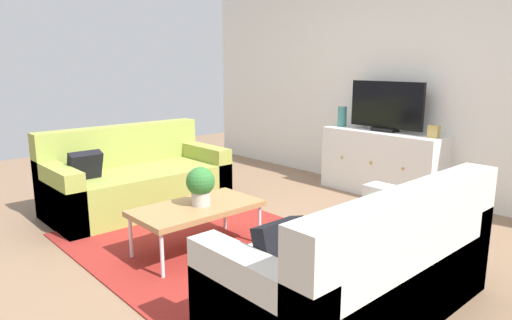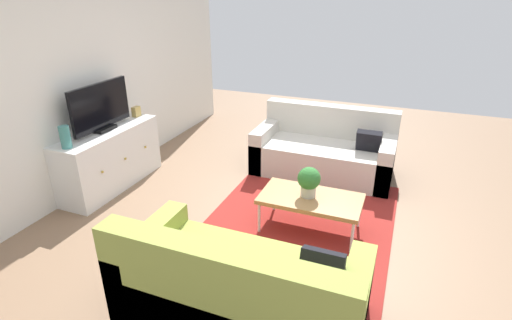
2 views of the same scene
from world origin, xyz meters
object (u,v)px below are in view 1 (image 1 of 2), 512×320
at_px(tv_console, 382,163).
at_px(flat_screen_tv, 386,107).
at_px(potted_plant, 201,184).
at_px(glass_vase, 342,116).
at_px(coffee_table, 197,209).
at_px(couch_right_side, 365,273).
at_px(mantel_clock, 434,131).
at_px(couch_left_side, 134,181).

height_order(tv_console, flat_screen_tv, flat_screen_tv).
bearing_deg(tv_console, potted_plant, -91.13).
bearing_deg(potted_plant, glass_vase, 102.18).
distance_m(coffee_table, flat_screen_tv, 2.65).
distance_m(couch_right_side, coffee_table, 1.49).
xyz_separation_m(glass_vase, mantel_clock, (1.19, 0.00, -0.06)).
height_order(couch_left_side, mantel_clock, mantel_clock).
relative_size(couch_left_side, tv_console, 1.25).
xyz_separation_m(couch_right_side, coffee_table, (-1.47, -0.18, 0.08)).
bearing_deg(couch_left_side, flat_screen_tv, 58.55).
bearing_deg(coffee_table, flat_screen_tv, 88.64).
height_order(couch_left_side, couch_right_side, same).
bearing_deg(couch_left_side, mantel_clock, 49.09).
height_order(couch_right_side, potted_plant, couch_right_side).
distance_m(potted_plant, flat_screen_tv, 2.58).
relative_size(couch_right_side, glass_vase, 7.32).
bearing_deg(tv_console, mantel_clock, 0.00).
bearing_deg(glass_vase, couch_left_side, -110.16).
distance_m(couch_left_side, potted_plant, 1.45).
height_order(couch_right_side, glass_vase, glass_vase).
xyz_separation_m(couch_left_side, potted_plant, (1.41, -0.14, 0.28)).
distance_m(tv_console, glass_vase, 0.77).
xyz_separation_m(coffee_table, glass_vase, (-0.53, 2.55, 0.50)).
relative_size(couch_left_side, coffee_table, 1.77).
distance_m(coffee_table, glass_vase, 2.65).
bearing_deg(coffee_table, couch_left_side, 172.85).
height_order(couch_left_side, tv_console, couch_left_side).
distance_m(couch_left_side, glass_vase, 2.59).
relative_size(tv_console, glass_vase, 5.84).
height_order(couch_right_side, mantel_clock, mantel_clock).
relative_size(coffee_table, flat_screen_tv, 1.12).
height_order(coffee_table, glass_vase, glass_vase).
bearing_deg(coffee_table, couch_right_side, 6.81).
bearing_deg(potted_plant, coffee_table, -108.66).
height_order(couch_left_side, flat_screen_tv, flat_screen_tv).
distance_m(potted_plant, glass_vase, 2.59).
xyz_separation_m(couch_right_side, glass_vase, (-2.01, 2.37, 0.58)).
bearing_deg(couch_left_side, tv_console, 58.34).
xyz_separation_m(couch_right_side, potted_plant, (-1.46, -0.14, 0.28)).
bearing_deg(potted_plant, couch_left_side, 174.26).
xyz_separation_m(couch_right_side, mantel_clock, (-0.82, 2.37, 0.52)).
xyz_separation_m(couch_left_side, mantel_clock, (2.06, 2.37, 0.52)).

